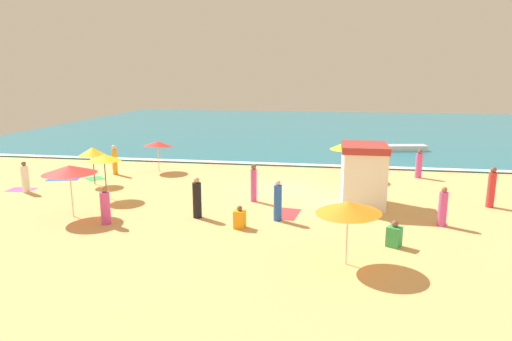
{
  "coord_description": "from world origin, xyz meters",
  "views": [
    {
      "loc": [
        2.27,
        -22.98,
        6.01
      ],
      "look_at": [
        -1.74,
        0.74,
        0.8
      ],
      "focal_mm": 31.19,
      "sensor_mm": 36.0,
      "label": 1
    }
  ],
  "objects_px": {
    "beachgoer_3": "(25,178)",
    "beach_umbrella_4": "(92,152)",
    "beachgoer_11": "(105,206)",
    "beachgoer_5": "(278,202)",
    "beach_umbrella_5": "(348,145)",
    "beachgoer_9": "(254,183)",
    "beach_umbrella_0": "(69,170)",
    "beachgoer_1": "(491,188)",
    "beachgoer_12": "(394,235)",
    "beach_umbrella_6": "(348,207)",
    "beachgoer_0": "(197,199)",
    "beach_umbrella_2": "(104,158)",
    "beachgoer_2": "(115,160)",
    "beachgoer_4": "(443,208)",
    "beachgoer_8": "(240,218)",
    "beachgoer_7": "(419,164)",
    "beach_umbrella_1": "(158,144)",
    "small_boat_0": "(399,148)",
    "lifeguard_cabana": "(363,175)"
  },
  "relations": [
    {
      "from": "beachgoer_12",
      "to": "small_boat_0",
      "type": "xyz_separation_m",
      "value": [
        3.0,
        20.55,
        -0.08
      ]
    },
    {
      "from": "beachgoer_1",
      "to": "beach_umbrella_0",
      "type": "bearing_deg",
      "value": -166.16
    },
    {
      "from": "beach_umbrella_6",
      "to": "beachgoer_9",
      "type": "xyz_separation_m",
      "value": [
        -4.19,
        6.67,
        -1.02
      ]
    },
    {
      "from": "beachgoer_3",
      "to": "beachgoer_9",
      "type": "relative_size",
      "value": 0.89
    },
    {
      "from": "beach_umbrella_2",
      "to": "beachgoer_2",
      "type": "bearing_deg",
      "value": 112.48
    },
    {
      "from": "beachgoer_0",
      "to": "beachgoer_2",
      "type": "xyz_separation_m",
      "value": [
        -7.44,
        7.26,
        0.08
      ]
    },
    {
      "from": "beach_umbrella_4",
      "to": "beachgoer_3",
      "type": "bearing_deg",
      "value": -139.98
    },
    {
      "from": "beachgoer_11",
      "to": "beachgoer_4",
      "type": "bearing_deg",
      "value": 8.63
    },
    {
      "from": "beach_umbrella_4",
      "to": "beachgoer_8",
      "type": "height_order",
      "value": "beach_umbrella_4"
    },
    {
      "from": "beach_umbrella_6",
      "to": "beachgoer_11",
      "type": "height_order",
      "value": "beach_umbrella_6"
    },
    {
      "from": "beach_umbrella_1",
      "to": "beachgoer_12",
      "type": "relative_size",
      "value": 2.53
    },
    {
      "from": "beach_umbrella_5",
      "to": "beachgoer_3",
      "type": "relative_size",
      "value": 1.48
    },
    {
      "from": "beach_umbrella_0",
      "to": "beach_umbrella_2",
      "type": "distance_m",
      "value": 2.99
    },
    {
      "from": "beach_umbrella_5",
      "to": "beachgoer_4",
      "type": "height_order",
      "value": "beach_umbrella_5"
    },
    {
      "from": "beachgoer_3",
      "to": "beach_umbrella_4",
      "type": "bearing_deg",
      "value": 40.02
    },
    {
      "from": "beach_umbrella_4",
      "to": "beachgoer_0",
      "type": "height_order",
      "value": "beach_umbrella_4"
    },
    {
      "from": "beach_umbrella_0",
      "to": "beach_umbrella_2",
      "type": "xyz_separation_m",
      "value": [
        -0.02,
        2.99,
        -0.04
      ]
    },
    {
      "from": "beach_umbrella_2",
      "to": "beachgoer_0",
      "type": "height_order",
      "value": "beach_umbrella_2"
    },
    {
      "from": "beachgoer_4",
      "to": "beachgoer_11",
      "type": "height_order",
      "value": "beachgoer_4"
    },
    {
      "from": "beachgoer_12",
      "to": "beach_umbrella_4",
      "type": "bearing_deg",
      "value": 156.21
    },
    {
      "from": "beach_umbrella_0",
      "to": "beachgoer_0",
      "type": "bearing_deg",
      "value": 8.11
    },
    {
      "from": "beachgoer_4",
      "to": "small_boat_0",
      "type": "height_order",
      "value": "beachgoer_4"
    },
    {
      "from": "beach_umbrella_2",
      "to": "beachgoer_7",
      "type": "relative_size",
      "value": 1.37
    },
    {
      "from": "beach_umbrella_5",
      "to": "beachgoer_8",
      "type": "xyz_separation_m",
      "value": [
        -4.49,
        -9.35,
        -1.61
      ]
    },
    {
      "from": "beachgoer_11",
      "to": "beachgoer_5",
      "type": "bearing_deg",
      "value": 13.27
    },
    {
      "from": "beachgoer_3",
      "to": "beachgoer_7",
      "type": "bearing_deg",
      "value": 18.37
    },
    {
      "from": "beach_umbrella_5",
      "to": "beachgoer_9",
      "type": "xyz_separation_m",
      "value": [
        -4.58,
        -5.53,
        -1.11
      ]
    },
    {
      "from": "beachgoer_5",
      "to": "beachgoer_9",
      "type": "distance_m",
      "value": 3.04
    },
    {
      "from": "beach_umbrella_1",
      "to": "beachgoer_12",
      "type": "distance_m",
      "value": 16.83
    },
    {
      "from": "beachgoer_1",
      "to": "beachgoer_12",
      "type": "height_order",
      "value": "beachgoer_1"
    },
    {
      "from": "beach_umbrella_0",
      "to": "beach_umbrella_6",
      "type": "relative_size",
      "value": 1.21
    },
    {
      "from": "beach_umbrella_5",
      "to": "beachgoer_1",
      "type": "bearing_deg",
      "value": -36.14
    },
    {
      "from": "beach_umbrella_0",
      "to": "beachgoer_7",
      "type": "bearing_deg",
      "value": 32.39
    },
    {
      "from": "beach_umbrella_2",
      "to": "beachgoer_1",
      "type": "relative_size",
      "value": 1.24
    },
    {
      "from": "beachgoer_2",
      "to": "beachgoer_12",
      "type": "distance_m",
      "value": 17.9
    },
    {
      "from": "beach_umbrella_4",
      "to": "small_boat_0",
      "type": "xyz_separation_m",
      "value": [
        18.27,
        13.82,
        -1.53
      ]
    },
    {
      "from": "beachgoer_5",
      "to": "beachgoer_3",
      "type": "bearing_deg",
      "value": 170.07
    },
    {
      "from": "beach_umbrella_6",
      "to": "beachgoer_0",
      "type": "relative_size",
      "value": 1.47
    },
    {
      "from": "beachgoer_5",
      "to": "beachgoer_12",
      "type": "distance_m",
      "value": 4.96
    },
    {
      "from": "beach_umbrella_0",
      "to": "beachgoer_8",
      "type": "xyz_separation_m",
      "value": [
        7.39,
        -0.22,
        -1.69
      ]
    },
    {
      "from": "beach_umbrella_0",
      "to": "beach_umbrella_4",
      "type": "distance_m",
      "value": 5.88
    },
    {
      "from": "beachgoer_4",
      "to": "lifeguard_cabana",
      "type": "bearing_deg",
      "value": 141.31
    },
    {
      "from": "beach_umbrella_0",
      "to": "beachgoer_11",
      "type": "height_order",
      "value": "beach_umbrella_0"
    },
    {
      "from": "beachgoer_5",
      "to": "beachgoer_11",
      "type": "height_order",
      "value": "beachgoer_5"
    },
    {
      "from": "beachgoer_1",
      "to": "beachgoer_3",
      "type": "distance_m",
      "value": 22.94
    },
    {
      "from": "beach_umbrella_4",
      "to": "beachgoer_0",
      "type": "bearing_deg",
      "value": -32.64
    },
    {
      "from": "beach_umbrella_5",
      "to": "beachgoer_4",
      "type": "bearing_deg",
      "value": -65.49
    },
    {
      "from": "beachgoer_8",
      "to": "beachgoer_12",
      "type": "relative_size",
      "value": 0.96
    },
    {
      "from": "lifeguard_cabana",
      "to": "beachgoer_1",
      "type": "bearing_deg",
      "value": 6.94
    },
    {
      "from": "beachgoer_7",
      "to": "beach_umbrella_6",
      "type": "bearing_deg",
      "value": -109.07
    }
  ]
}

